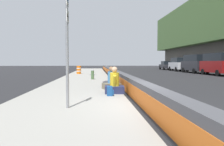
# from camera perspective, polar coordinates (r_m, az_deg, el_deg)

# --- Properties ---
(ground_plane) EXTENTS (160.00, 160.00, 0.00)m
(ground_plane) POSITION_cam_1_polar(r_m,az_deg,el_deg) (7.28, 9.11, -9.46)
(ground_plane) COLOR #232326
(ground_plane) RESTS_ON ground
(sidewalk_strip) EXTENTS (80.00, 4.40, 0.14)m
(sidewalk_strip) POSITION_cam_1_polar(r_m,az_deg,el_deg) (7.15, -12.32, -9.15)
(sidewalk_strip) COLOR gray
(sidewalk_strip) RESTS_ON ground_plane
(jersey_barrier) EXTENTS (76.00, 0.45, 0.85)m
(jersey_barrier) POSITION_cam_1_polar(r_m,az_deg,el_deg) (7.20, 9.10, -6.17)
(jersey_barrier) COLOR #47474C
(jersey_barrier) RESTS_ON ground_plane
(route_sign_post) EXTENTS (0.44, 0.09, 3.60)m
(route_sign_post) POSITION_cam_1_polar(r_m,az_deg,el_deg) (6.76, -11.75, 8.41)
(route_sign_post) COLOR gray
(route_sign_post) RESTS_ON sidewalk_strip
(fire_hydrant) EXTENTS (0.26, 0.46, 0.88)m
(fire_hydrant) POSITION_cam_1_polar(r_m,az_deg,el_deg) (17.61, -5.15, -0.22)
(fire_hydrant) COLOR #47663D
(fire_hydrant) RESTS_ON sidewalk_strip
(seated_person_foreground) EXTENTS (0.79, 0.91, 1.21)m
(seated_person_foreground) POSITION_cam_1_polar(r_m,az_deg,el_deg) (9.84, 0.67, -3.14)
(seated_person_foreground) COLOR #23284C
(seated_person_foreground) RESTS_ON sidewalk_strip
(seated_person_middle) EXTENTS (0.94, 1.02, 1.17)m
(seated_person_middle) POSITION_cam_1_polar(r_m,az_deg,el_deg) (11.27, -0.11, -2.42)
(seated_person_middle) COLOR #706651
(seated_person_middle) RESTS_ON sidewalk_strip
(seated_person_rear) EXTENTS (0.90, 0.99, 1.15)m
(seated_person_rear) POSITION_cam_1_polar(r_m,az_deg,el_deg) (12.38, -0.22, -1.96)
(seated_person_rear) COLOR #424247
(seated_person_rear) RESTS_ON sidewalk_strip
(backpack) EXTENTS (0.32, 0.28, 0.40)m
(backpack) POSITION_cam_1_polar(r_m,az_deg,el_deg) (9.10, -0.56, -4.79)
(backpack) COLOR navy
(backpack) RESTS_ON sidewalk_strip
(construction_barrel) EXTENTS (0.54, 0.54, 0.95)m
(construction_barrel) POSITION_cam_1_polar(r_m,az_deg,el_deg) (25.83, -8.76, 0.84)
(construction_barrel) COLOR orange
(construction_barrel) RESTS_ON sidewalk_strip
(parked_car_fourth) EXTENTS (5.13, 2.15, 2.56)m
(parked_car_fourth) POSITION_cam_1_polar(r_m,az_deg,el_deg) (27.65, 26.22, 2.23)
(parked_car_fourth) COLOR maroon
(parked_car_fourth) RESTS_ON ground_plane
(parked_car_midline) EXTENTS (5.16, 2.23, 2.56)m
(parked_car_midline) POSITION_cam_1_polar(r_m,az_deg,el_deg) (32.45, 21.10, 2.40)
(parked_car_midline) COLOR #28282D
(parked_car_midline) RESTS_ON ground_plane
(parked_car_far) EXTENTS (4.83, 2.13, 2.28)m
(parked_car_far) POSITION_cam_1_polar(r_m,az_deg,el_deg) (38.09, 17.13, 2.26)
(parked_car_far) COLOR silver
(parked_car_far) RESTS_ON ground_plane
(parked_car_farther) EXTENTS (4.56, 2.07, 1.71)m
(parked_car_farther) POSITION_cam_1_polar(r_m,az_deg,el_deg) (43.96, 14.15, 1.96)
(parked_car_farther) COLOR #28282D
(parked_car_farther) RESTS_ON ground_plane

